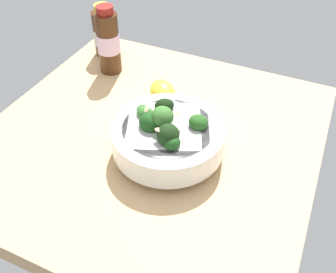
{
  "coord_description": "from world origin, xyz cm",
  "views": [
    {
      "loc": [
        25.55,
        -48.21,
        48.82
      ],
      "look_at": [
        5.13,
        -3.24,
        4.0
      ],
      "focal_mm": 40.35,
      "sensor_mm": 36.0,
      "label": 1
    }
  ],
  "objects": [
    {
      "name": "ground_plane",
      "position": [
        0.0,
        0.0,
        -2.07
      ],
      "size": [
        62.37,
        62.37,
        4.14
      ],
      "primitive_type": "cube",
      "color": "tan"
    },
    {
      "name": "bottle_tall",
      "position": [
        -23.96,
        23.17,
        5.58
      ],
      "size": [
        5.55,
        5.55,
        12.71
      ],
      "color": "#472814",
      "rests_on": "ground_plane"
    },
    {
      "name": "lemon_wedge",
      "position": [
        -2.22,
        10.26,
        2.48
      ],
      "size": [
        8.66,
        8.56,
        4.97
      ],
      "primitive_type": "ellipsoid",
      "rotation": [
        0.0,
        0.0,
        5.53
      ],
      "color": "yellow",
      "rests_on": "ground_plane"
    },
    {
      "name": "bottle_short",
      "position": [
        -18.79,
        16.77,
        7.44
      ],
      "size": [
        5.18,
        5.18,
        15.75
      ],
      "color": "#472814",
      "rests_on": "ground_plane"
    },
    {
      "name": "bowl_of_broccoli",
      "position": [
        5.05,
        -3.27,
        4.16
      ],
      "size": [
        20.08,
        20.08,
        10.56
      ],
      "color": "white",
      "rests_on": "ground_plane"
    }
  ]
}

